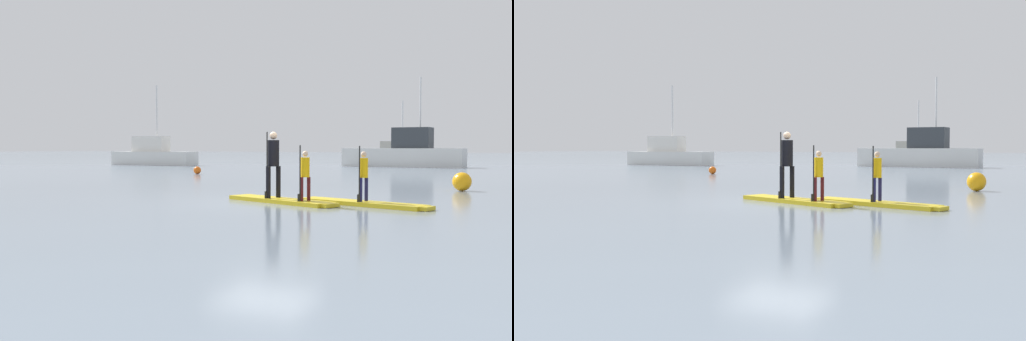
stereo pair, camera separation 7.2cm
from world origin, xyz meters
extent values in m
plane|color=gray|center=(0.00, 0.00, 0.00)|extent=(240.00, 240.00, 0.00)
cube|color=gold|center=(2.34, 0.37, 0.05)|extent=(3.33, 1.55, 0.10)
cube|color=gold|center=(3.97, -0.12, 0.05)|extent=(0.36, 0.49, 0.09)
cylinder|color=#19194C|center=(2.46, 0.46, 0.38)|extent=(0.09, 0.09, 0.56)
cylinder|color=#19194C|center=(2.39, 0.23, 0.38)|extent=(0.09, 0.09, 0.56)
cylinder|color=#F2B20C|center=(2.42, 0.35, 0.90)|extent=(0.26, 0.26, 0.47)
sphere|color=beige|center=(2.42, 0.35, 1.22)|extent=(0.13, 0.13, 0.13)
cylinder|color=black|center=(2.37, 0.18, 0.76)|extent=(0.03, 0.03, 1.32)
cube|color=black|center=(2.37, 0.18, 0.19)|extent=(0.07, 0.14, 0.18)
cube|color=gold|center=(0.33, 0.16, 0.05)|extent=(3.20, 1.81, 0.10)
cube|color=gold|center=(1.85, -0.44, 0.05)|extent=(0.40, 0.54, 0.09)
cylinder|color=black|center=(0.17, 0.41, 0.50)|extent=(0.12, 0.12, 0.80)
cylinder|color=black|center=(0.05, 0.09, 0.50)|extent=(0.12, 0.12, 0.80)
cylinder|color=black|center=(0.11, 0.25, 1.23)|extent=(0.38, 0.38, 0.66)
sphere|color=beige|center=(0.11, 0.25, 1.68)|extent=(0.19, 0.19, 0.19)
cylinder|color=black|center=(0.03, 0.04, 0.93)|extent=(0.03, 0.03, 1.67)
cube|color=black|center=(0.03, 0.04, 0.19)|extent=(0.08, 0.14, 0.18)
cylinder|color=#4C1419|center=(1.19, -0.04, 0.39)|extent=(0.09, 0.09, 0.57)
cylinder|color=#4C1419|center=(1.10, -0.27, 0.39)|extent=(0.09, 0.09, 0.57)
cylinder|color=#F2B20C|center=(1.14, -0.16, 0.91)|extent=(0.27, 0.27, 0.47)
sphere|color=beige|center=(1.14, -0.16, 1.23)|extent=(0.14, 0.14, 0.14)
cylinder|color=black|center=(1.08, -0.32, 0.77)|extent=(0.03, 0.03, 1.33)
cube|color=black|center=(1.08, -0.32, 0.19)|extent=(0.08, 0.14, 0.18)
cube|color=silver|center=(-20.23, 22.61, 0.50)|extent=(6.84, 1.70, 1.01)
cube|color=white|center=(-20.52, 22.61, 1.58)|extent=(2.77, 1.16, 1.15)
cylinder|color=silver|center=(-19.97, 22.61, 4.04)|extent=(0.12, 0.12, 3.76)
cube|color=silver|center=(-2.78, 27.26, 0.64)|extent=(8.15, 2.28, 1.27)
cube|color=#33383D|center=(-2.13, 27.24, 1.97)|extent=(2.52, 1.80, 1.40)
cylinder|color=silver|center=(-1.64, 27.22, 4.37)|extent=(0.12, 0.12, 3.38)
cube|color=navy|center=(-5.52, 38.43, 0.46)|extent=(6.00, 2.03, 0.92)
cube|color=#B2AD9E|center=(-5.90, 38.44, 1.39)|extent=(2.57, 1.58, 0.94)
cylinder|color=silver|center=(-5.39, 38.43, 3.62)|extent=(0.12, 0.12, 3.54)
sphere|color=orange|center=(3.87, 6.19, 0.30)|extent=(0.59, 0.59, 0.59)
sphere|color=orange|center=(-9.69, 12.05, 0.19)|extent=(0.38, 0.38, 0.38)
camera|label=1|loc=(6.44, -13.25, 1.41)|focal=41.41mm
camera|label=2|loc=(6.51, -13.21, 1.41)|focal=41.41mm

